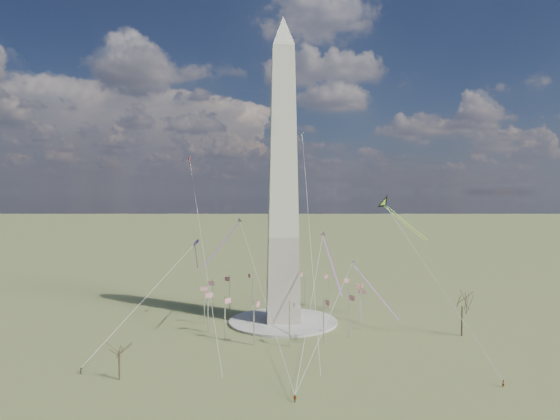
{
  "coord_description": "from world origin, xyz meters",
  "views": [
    {
      "loc": [
        -11.22,
        -164.15,
        43.44
      ],
      "look_at": [
        -1.03,
        0.0,
        37.55
      ],
      "focal_mm": 32.0,
      "sensor_mm": 36.0,
      "label": 1
    }
  ],
  "objects": [
    {
      "name": "kite_small_red",
      "position": [
        -34.84,
        36.19,
        56.48
      ],
      "size": [
        1.3,
        1.93,
        4.13
      ],
      "rotation": [
        0.0,
        0.0,
        2.53
      ],
      "color": "#F8341D",
      "rests_on": "ground"
    },
    {
      "name": "kite_streamer_right",
      "position": [
        28.25,
        -0.58,
        13.73
      ],
      "size": [
        11.61,
        22.01,
        16.34
      ],
      "rotation": [
        0.0,
        0.0,
        3.59
      ],
      "color": "#E64524",
      "rests_on": "ground"
    },
    {
      "name": "kite_delta_black",
      "position": [
        37.0,
        8.38,
        38.84
      ],
      "size": [
        15.52,
        16.47,
        15.18
      ],
      "rotation": [
        0.0,
        0.0,
        3.88
      ],
      "color": "black",
      "rests_on": "ground"
    },
    {
      "name": "tree_far",
      "position": [
        -41.33,
        -48.11,
        7.32
      ],
      "size": [
        5.87,
        5.87,
        10.28
      ],
      "color": "#4C382E",
      "rests_on": "ground"
    },
    {
      "name": "kite_streamer_mid",
      "position": [
        -18.37,
        -3.23,
        28.98
      ],
      "size": [
        12.57,
        18.56,
        14.6
      ],
      "rotation": [
        0.0,
        0.0,
        2.57
      ],
      "color": "#E64524",
      "rests_on": "ground"
    },
    {
      "name": "flagpole_ring",
      "position": [
        -0.0,
        -0.0,
        7.27
      ],
      "size": [
        54.4,
        54.4,
        13.0
      ],
      "color": "white",
      "rests_on": "ground"
    },
    {
      "name": "person_centre",
      "position": [
        -1.84,
        -63.08,
        0.81
      ],
      "size": [
        0.96,
        0.44,
        1.61
      ],
      "primitive_type": "imported",
      "rotation": [
        0.0,
        0.0,
        3.19
      ],
      "color": "gray",
      "rests_on": "ground"
    },
    {
      "name": "person_east",
      "position": [
        45.16,
        -58.03,
        0.86
      ],
      "size": [
        0.73,
        0.59,
        1.72
      ],
      "primitive_type": "imported",
      "rotation": [
        0.0,
        0.0,
        3.48
      ],
      "color": "gray",
      "rests_on": "ground"
    },
    {
      "name": "tree_near",
      "position": [
        52.87,
        -18.72,
        9.64
      ],
      "size": [
        7.73,
        7.73,
        13.52
      ],
      "color": "#4C382E",
      "rests_on": "ground"
    },
    {
      "name": "kite_streamer_left",
      "position": [
        12.82,
        -15.39,
        24.72
      ],
      "size": [
        3.27,
        23.5,
        16.13
      ],
      "rotation": [
        0.0,
        0.0,
        3.22
      ],
      "color": "#E64524",
      "rests_on": "ground"
    },
    {
      "name": "washington_monument",
      "position": [
        0.0,
        0.0,
        47.95
      ],
      "size": [
        15.56,
        15.56,
        100.0
      ],
      "color": "#B3A696",
      "rests_on": "plaza"
    },
    {
      "name": "plaza",
      "position": [
        0.0,
        0.0,
        0.4
      ],
      "size": [
        36.0,
        36.0,
        0.8
      ],
      "primitive_type": "cylinder",
      "color": "beige",
      "rests_on": "ground"
    },
    {
      "name": "kite_small_white",
      "position": [
        10.82,
        42.54,
        67.17
      ],
      "size": [
        1.49,
        2.33,
        5.11
      ],
      "rotation": [
        0.0,
        0.0,
        2.64
      ],
      "color": "white",
      "rests_on": "ground"
    },
    {
      "name": "person_west",
      "position": [
        -51.42,
        -43.9,
        0.76
      ],
      "size": [
        0.93,
        0.88,
        1.51
      ],
      "primitive_type": "imported",
      "rotation": [
        0.0,
        0.0,
        2.58
      ],
      "color": "gray",
      "rests_on": "ground"
    },
    {
      "name": "kite_diamond_purple",
      "position": [
        -29.27,
        5.96,
        25.28
      ],
      "size": [
        2.13,
        3.29,
        10.04
      ],
      "rotation": [
        0.0,
        0.0,
        2.96
      ],
      "color": "navy",
      "rests_on": "ground"
    },
    {
      "name": "ground",
      "position": [
        0.0,
        0.0,
        0.0
      ],
      "size": [
        2000.0,
        2000.0,
        0.0
      ],
      "primitive_type": "plane",
      "color": "#576331",
      "rests_on": "ground"
    }
  ]
}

